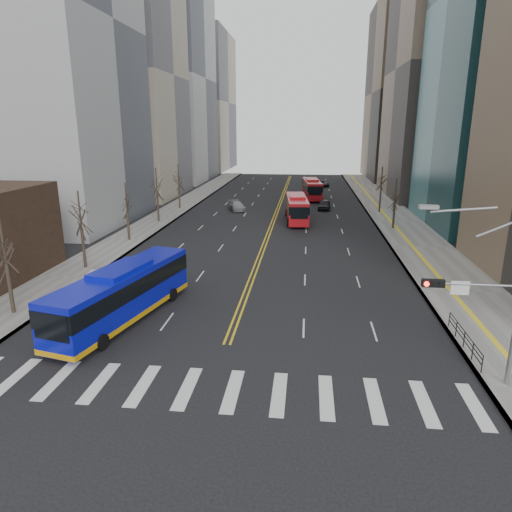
% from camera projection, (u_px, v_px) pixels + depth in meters
% --- Properties ---
extents(ground, '(220.00, 220.00, 0.00)m').
position_uv_depth(ground, '(210.00, 389.00, 23.35)').
color(ground, black).
extents(sidewalk_right, '(7.00, 130.00, 0.15)m').
position_uv_depth(sidewalk_right, '(397.00, 221.00, 64.47)').
color(sidewalk_right, gray).
rests_on(sidewalk_right, ground).
extents(sidewalk_left, '(5.00, 130.00, 0.15)m').
position_uv_depth(sidewalk_left, '(164.00, 216.00, 68.10)').
color(sidewalk_left, gray).
rests_on(sidewalk_left, ground).
extents(crosswalk, '(26.70, 4.00, 0.01)m').
position_uv_depth(crosswalk, '(210.00, 389.00, 23.35)').
color(crosswalk, silver).
rests_on(crosswalk, ground).
extents(centerline, '(0.55, 100.00, 0.01)m').
position_uv_depth(centerline, '(278.00, 207.00, 75.92)').
color(centerline, gold).
rests_on(centerline, ground).
extents(office_towers, '(83.00, 134.00, 58.00)m').
position_uv_depth(office_towers, '(286.00, 64.00, 82.27)').
color(office_towers, '#9C9C9F').
rests_on(office_towers, ground).
extents(signal_mast, '(5.37, 0.37, 9.39)m').
position_uv_depth(signal_mast, '(490.00, 298.00, 22.46)').
color(signal_mast, gray).
rests_on(signal_mast, ground).
extents(pedestrian_railing, '(0.06, 6.06, 1.02)m').
position_uv_depth(pedestrian_railing, '(464.00, 337.00, 27.33)').
color(pedestrian_railing, black).
rests_on(pedestrian_railing, sidewalk_right).
extents(street_trees, '(35.20, 47.20, 7.60)m').
position_uv_depth(street_trees, '(210.00, 195.00, 55.81)').
color(street_trees, '#32251E').
rests_on(street_trees, ground).
extents(blue_bus, '(5.73, 13.63, 3.85)m').
position_uv_depth(blue_bus, '(123.00, 292.00, 31.27)').
color(blue_bus, '#0B11AE').
rests_on(blue_bus, ground).
extents(red_bus_near, '(3.64, 11.86, 3.69)m').
position_uv_depth(red_bus_near, '(297.00, 207.00, 64.41)').
color(red_bus_near, red).
rests_on(red_bus_near, ground).
extents(red_bus_far, '(3.81, 11.84, 3.68)m').
position_uv_depth(red_bus_far, '(312.00, 188.00, 84.72)').
color(red_bus_far, red).
rests_on(red_bus_far, ground).
extents(car_white, '(2.29, 4.66, 1.47)m').
position_uv_depth(car_white, '(100.00, 279.00, 38.01)').
color(car_white, silver).
rests_on(car_white, ground).
extents(car_dark_mid, '(2.24, 4.78, 1.58)m').
position_uv_depth(car_dark_mid, '(324.00, 205.00, 73.80)').
color(car_dark_mid, black).
rests_on(car_dark_mid, ground).
extents(car_silver, '(3.71, 5.32, 1.43)m').
position_uv_depth(car_silver, '(237.00, 206.00, 73.04)').
color(car_silver, gray).
rests_on(car_silver, ground).
extents(car_dark_far, '(3.71, 5.29, 1.34)m').
position_uv_depth(car_dark_far, '(322.00, 183.00, 102.43)').
color(car_dark_far, black).
rests_on(car_dark_far, ground).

